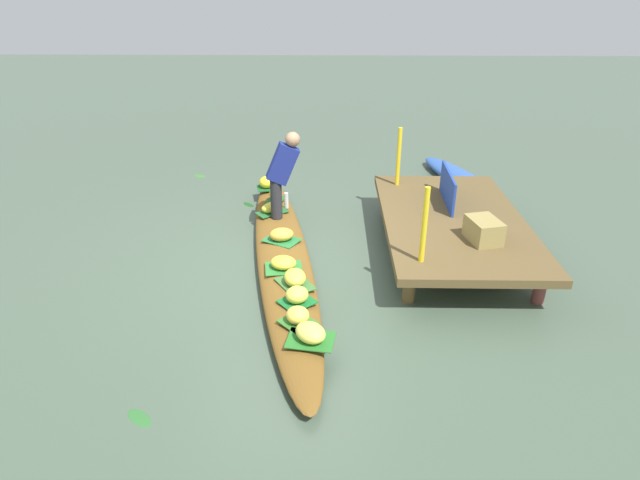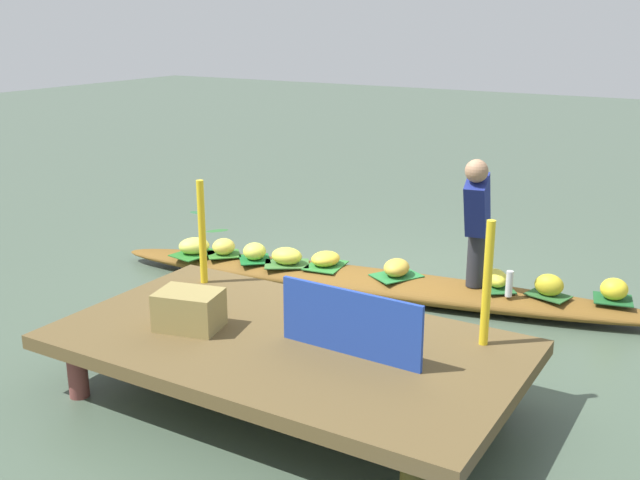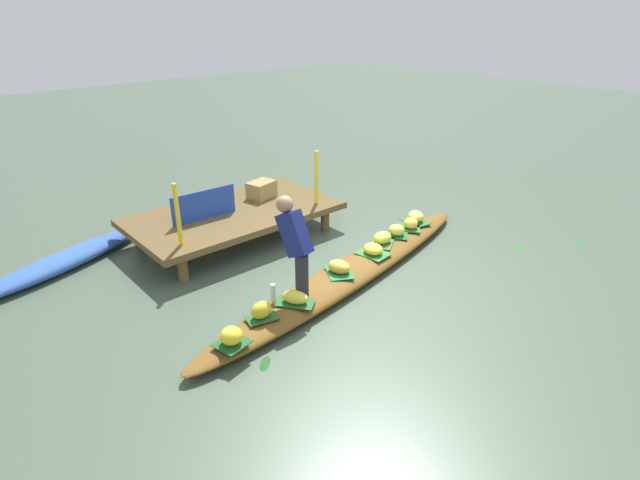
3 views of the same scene
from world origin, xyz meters
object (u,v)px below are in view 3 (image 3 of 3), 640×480
(banana_bunch_2, at_px, (295,297))
(banana_bunch_6, at_px, (397,230))
(vendor_boat, at_px, (350,273))
(moored_boat, at_px, (64,260))
(banana_bunch_3, at_px, (261,310))
(banana_bunch_0, at_px, (231,336))
(market_banner, at_px, (204,205))
(water_bottle, at_px, (273,293))
(banana_bunch_8, at_px, (411,223))
(banana_bunch_7, at_px, (416,216))
(banana_bunch_5, at_px, (382,238))
(vendor_person, at_px, (295,241))
(banana_bunch_1, at_px, (339,267))
(banana_bunch_4, at_px, (373,249))
(produce_crate, at_px, (262,189))

(banana_bunch_2, distance_m, banana_bunch_6, 2.41)
(vendor_boat, bearing_deg, moored_boat, 124.81)
(banana_bunch_2, bearing_deg, banana_bunch_3, 179.26)
(vendor_boat, height_order, banana_bunch_0, banana_bunch_0)
(market_banner, bearing_deg, water_bottle, -97.87)
(banana_bunch_0, relative_size, market_banner, 0.23)
(banana_bunch_8, distance_m, water_bottle, 2.92)
(vendor_boat, relative_size, banana_bunch_7, 17.54)
(banana_bunch_0, xyz_separation_m, banana_bunch_6, (3.34, 0.68, -0.01))
(vendor_boat, xyz_separation_m, banana_bunch_5, (0.85, 0.21, 0.19))
(banana_bunch_0, xyz_separation_m, vendor_person, (1.15, 0.37, 0.59))
(banana_bunch_1, xyz_separation_m, banana_bunch_2, (-0.90, -0.21, -0.01))
(banana_bunch_4, xyz_separation_m, water_bottle, (-1.81, -0.10, 0.04))
(banana_bunch_3, bearing_deg, banana_bunch_8, 9.19)
(banana_bunch_3, bearing_deg, banana_bunch_2, -0.74)
(banana_bunch_1, bearing_deg, market_banner, 107.46)
(vendor_boat, bearing_deg, banana_bunch_1, 177.82)
(banana_bunch_1, distance_m, vendor_person, 0.96)
(banana_bunch_1, xyz_separation_m, banana_bunch_4, (0.73, 0.08, -0.01))
(moored_boat, bearing_deg, vendor_boat, -64.65)
(vendor_boat, height_order, banana_bunch_7, banana_bunch_7)
(banana_bunch_7, distance_m, water_bottle, 3.22)
(banana_bunch_1, bearing_deg, produce_crate, 78.74)
(moored_boat, height_order, banana_bunch_2, banana_bunch_2)
(water_bottle, xyz_separation_m, produce_crate, (1.56, 2.44, 0.28))
(banana_bunch_0, height_order, produce_crate, produce_crate)
(vendor_boat, distance_m, banana_bunch_8, 1.62)
(vendor_person, bearing_deg, banana_bunch_6, 8.15)
(banana_bunch_0, bearing_deg, banana_bunch_3, 20.69)
(banana_bunch_3, bearing_deg, market_banner, 74.28)
(banana_bunch_3, relative_size, produce_crate, 0.57)
(produce_crate, bearing_deg, banana_bunch_6, -65.63)
(banana_bunch_3, distance_m, banana_bunch_7, 3.54)
(banana_bunch_4, height_order, banana_bunch_5, banana_bunch_5)
(vendor_boat, distance_m, banana_bunch_0, 2.18)
(banana_bunch_4, distance_m, banana_bunch_8, 1.11)
(banana_bunch_3, xyz_separation_m, banana_bunch_5, (2.47, 0.45, -0.01))
(banana_bunch_2, distance_m, vendor_person, 0.66)
(banana_bunch_8, relative_size, produce_crate, 0.53)
(moored_boat, bearing_deg, banana_bunch_1, -67.43)
(banana_bunch_5, bearing_deg, banana_bunch_7, 11.53)
(banana_bunch_2, xyz_separation_m, banana_bunch_5, (1.99, 0.45, 0.01))
(produce_crate, bearing_deg, banana_bunch_7, -50.64)
(banana_bunch_3, xyz_separation_m, banana_bunch_8, (3.20, 0.52, -0.01))
(banana_bunch_8, relative_size, vendor_person, 0.19)
(banana_bunch_5, bearing_deg, banana_bunch_3, -169.76)
(vendor_person, bearing_deg, banana_bunch_0, -162.20)
(produce_crate, bearing_deg, banana_bunch_5, -74.44)
(vendor_boat, xyz_separation_m, banana_bunch_6, (1.21, 0.25, 0.19))
(vendor_boat, bearing_deg, banana_bunch_7, 3.32)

